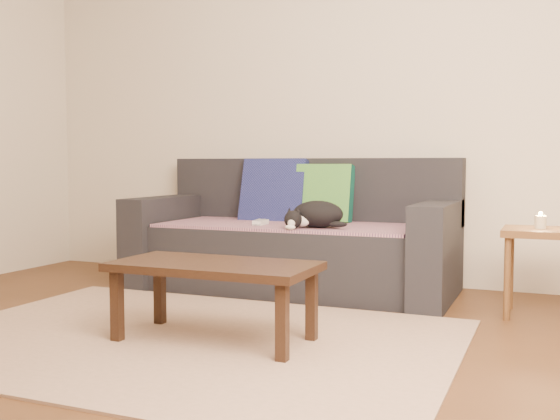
{
  "coord_description": "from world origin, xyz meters",
  "views": [
    {
      "loc": [
        1.58,
        -2.47,
        0.83
      ],
      "look_at": [
        0.05,
        1.2,
        0.55
      ],
      "focal_mm": 42.0,
      "sensor_mm": 36.0,
      "label": 1
    }
  ],
  "objects": [
    {
      "name": "ground",
      "position": [
        0.0,
        0.0,
        0.0
      ],
      "size": [
        4.5,
        4.5,
        0.0
      ],
      "primitive_type": "plane",
      "color": "brown",
      "rests_on": "ground"
    },
    {
      "name": "back_wall",
      "position": [
        0.0,
        2.0,
        1.3
      ],
      "size": [
        4.5,
        0.04,
        2.6
      ],
      "primitive_type": "cube",
      "color": "beige",
      "rests_on": "ground"
    },
    {
      "name": "sofa",
      "position": [
        0.0,
        1.57,
        0.31
      ],
      "size": [
        2.1,
        0.94,
        0.87
      ],
      "color": "#232328",
      "rests_on": "ground"
    },
    {
      "name": "side_table",
      "position": [
        1.53,
        1.31,
        0.4
      ],
      "size": [
        0.39,
        0.39,
        0.48
      ],
      "color": "brown",
      "rests_on": "ground"
    },
    {
      "name": "rug",
      "position": [
        0.0,
        0.15,
        0.01
      ],
      "size": [
        2.5,
        1.8,
        0.01
      ],
      "primitive_type": "cube",
      "color": "tan",
      "rests_on": "ground"
    },
    {
      "name": "cushion_navy",
      "position": [
        -0.22,
        1.74,
        0.63
      ],
      "size": [
        0.47,
        0.23,
        0.48
      ],
      "primitive_type": "cube",
      "rotation": [
        -0.26,
        0.0,
        0.0
      ],
      "color": "#101748",
      "rests_on": "throw_blanket"
    },
    {
      "name": "coffee_table",
      "position": [
        0.15,
        0.18,
        0.33
      ],
      "size": [
        0.94,
        0.47,
        0.38
      ],
      "color": "#322113",
      "rests_on": "rug"
    },
    {
      "name": "wii_remote_b",
      "position": [
        -0.13,
        1.35,
        0.46
      ],
      "size": [
        0.04,
        0.15,
        0.03
      ],
      "primitive_type": "cube",
      "rotation": [
        0.0,
        0.0,
        1.62
      ],
      "color": "white",
      "rests_on": "throw_blanket"
    },
    {
      "name": "cushion_green",
      "position": [
        0.15,
        1.74,
        0.63
      ],
      "size": [
        0.39,
        0.17,
        0.4
      ],
      "primitive_type": "cube",
      "rotation": [
        -0.19,
        0.0,
        0.0
      ],
      "color": "#0C4F42",
      "rests_on": "throw_blanket"
    },
    {
      "name": "throw_blanket",
      "position": [
        0.0,
        1.48,
        0.43
      ],
      "size": [
        1.66,
        0.74,
        0.02
      ],
      "primitive_type": "cube",
      "color": "#492C53",
      "rests_on": "sofa"
    },
    {
      "name": "wii_remote_a",
      "position": [
        -0.17,
        1.35,
        0.46
      ],
      "size": [
        0.06,
        0.15,
        0.03
      ],
      "primitive_type": "cube",
      "rotation": [
        0.0,
        0.0,
        1.74
      ],
      "color": "white",
      "rests_on": "throw_blanket"
    },
    {
      "name": "cat",
      "position": [
        0.25,
        1.29,
        0.52
      ],
      "size": [
        0.39,
        0.35,
        0.17
      ],
      "rotation": [
        0.0,
        0.0,
        0.25
      ],
      "color": "black",
      "rests_on": "throw_blanket"
    },
    {
      "name": "candle",
      "position": [
        1.53,
        1.31,
        0.52
      ],
      "size": [
        0.06,
        0.06,
        0.09
      ],
      "color": "beige",
      "rests_on": "side_table"
    }
  ]
}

